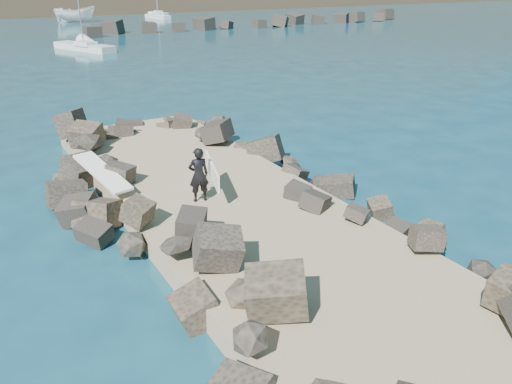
# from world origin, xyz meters

# --- Properties ---
(ground) EXTENTS (800.00, 800.00, 0.00)m
(ground) POSITION_xyz_m (0.00, 0.00, 0.00)
(ground) COLOR #0F384C
(ground) RESTS_ON ground
(jetty) EXTENTS (6.00, 26.00, 0.60)m
(jetty) POSITION_xyz_m (0.00, -2.00, 0.30)
(jetty) COLOR #8C7759
(jetty) RESTS_ON ground
(riprap_left) EXTENTS (2.60, 22.00, 1.00)m
(riprap_left) POSITION_xyz_m (-2.90, -1.50, 0.50)
(riprap_left) COLOR black
(riprap_left) RESTS_ON ground
(riprap_right) EXTENTS (2.60, 22.00, 1.00)m
(riprap_right) POSITION_xyz_m (2.90, -1.50, 0.50)
(riprap_right) COLOR black
(riprap_right) RESTS_ON ground
(breakwater_secondary) EXTENTS (52.00, 4.00, 1.20)m
(breakwater_secondary) POSITION_xyz_m (35.00, 55.00, 0.60)
(breakwater_secondary) COLOR black
(breakwater_secondary) RESTS_ON ground
(surfboard_resting) EXTENTS (1.26, 2.77, 0.09)m
(surfboard_resting) POSITION_xyz_m (-3.03, 3.61, 1.04)
(surfboard_resting) COLOR white
(surfboard_resting) RESTS_ON riprap_left
(boat_imported) EXTENTS (6.81, 4.04, 2.47)m
(boat_imported) POSITION_xyz_m (12.40, 76.94, 1.24)
(boat_imported) COLOR white
(boat_imported) RESTS_ON ground
(surfer_with_board) EXTENTS (1.11, 2.05, 1.71)m
(surfer_with_board) POSITION_xyz_m (-0.70, 1.11, 1.46)
(surfer_with_board) COLOR black
(surfer_with_board) RESTS_ON jetty
(sailboat_c) EXTENTS (4.69, 8.03, 9.52)m
(sailboat_c) POSITION_xyz_m (5.47, 42.12, 0.35)
(sailboat_c) COLOR silver
(sailboat_c) RESTS_ON ground
(sailboat_d) EXTENTS (2.55, 6.78, 8.04)m
(sailboat_d) POSITION_xyz_m (26.79, 77.66, 0.35)
(sailboat_d) COLOR silver
(sailboat_d) RESTS_ON ground
(sailboat_f) EXTENTS (2.45, 5.05, 6.19)m
(sailboat_f) POSITION_xyz_m (29.24, 83.95, 0.35)
(sailboat_f) COLOR silver
(sailboat_f) RESTS_ON ground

